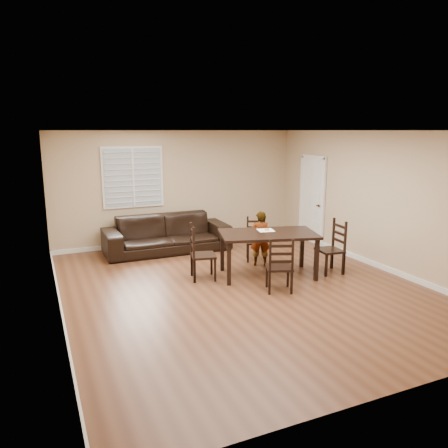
{
  "coord_description": "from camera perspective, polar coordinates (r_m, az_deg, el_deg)",
  "views": [
    {
      "loc": [
        -3.22,
        -6.53,
        2.7
      ],
      "look_at": [
        -0.03,
        0.71,
        1.0
      ],
      "focal_mm": 35.0,
      "sensor_mm": 36.0,
      "label": 1
    }
  ],
  "objects": [
    {
      "name": "ground",
      "position": [
        7.76,
        2.34,
        -8.23
      ],
      "size": [
        7.0,
        7.0,
        0.0
      ],
      "primitive_type": "plane",
      "color": "brown",
      "rests_on": "ground"
    },
    {
      "name": "room",
      "position": [
        7.51,
        2.1,
        5.29
      ],
      "size": [
        6.04,
        7.04,
        2.72
      ],
      "color": "tan",
      "rests_on": "ground"
    },
    {
      "name": "dining_table",
      "position": [
        8.19,
        5.78,
        -1.73
      ],
      "size": [
        1.98,
        1.44,
        0.83
      ],
      "rotation": [
        0.0,
        0.0,
        -0.27
      ],
      "color": "black",
      "rests_on": "ground"
    },
    {
      "name": "chair_near",
      "position": [
        9.32,
        4.19,
        -2.09
      ],
      "size": [
        0.53,
        0.52,
        0.91
      ],
      "rotation": [
        0.0,
        0.0,
        -0.42
      ],
      "color": "black",
      "rests_on": "ground"
    },
    {
      "name": "chair_far",
      "position": [
        7.41,
        7.37,
        -5.78
      ],
      "size": [
        0.55,
        0.53,
        0.96
      ],
      "rotation": [
        0.0,
        0.0,
        2.76
      ],
      "color": "black",
      "rests_on": "ground"
    },
    {
      "name": "chair_left",
      "position": [
        8.04,
        -3.62,
        -4.0
      ],
      "size": [
        0.53,
        0.55,
        1.03
      ],
      "rotation": [
        0.0,
        0.0,
        1.35
      ],
      "color": "black",
      "rests_on": "ground"
    },
    {
      "name": "chair_right",
      "position": [
        8.7,
        14.34,
        -3.12
      ],
      "size": [
        0.47,
        0.5,
        1.03
      ],
      "rotation": [
        0.0,
        0.0,
        -1.66
      ],
      "color": "black",
      "rests_on": "ground"
    },
    {
      "name": "child",
      "position": [
        8.84,
        4.75,
        -1.91
      ],
      "size": [
        0.48,
        0.41,
        1.12
      ],
      "primitive_type": "imported",
      "rotation": [
        0.0,
        0.0,
        2.73
      ],
      "color": "gray",
      "rests_on": "ground"
    },
    {
      "name": "napkin",
      "position": [
        8.36,
        5.46,
        -0.82
      ],
      "size": [
        0.35,
        0.35,
        0.0
      ],
      "primitive_type": "cube",
      "rotation": [
        0.0,
        0.0,
        -0.22
      ],
      "color": "#EEE4CD",
      "rests_on": "dining_table"
    },
    {
      "name": "donut",
      "position": [
        8.36,
        5.61,
        -0.68
      ],
      "size": [
        0.1,
        0.1,
        0.04
      ],
      "color": "#BA7F43",
      "rests_on": "napkin"
    },
    {
      "name": "sofa",
      "position": [
        9.96,
        -7.46,
        -1.27
      ],
      "size": [
        2.8,
        1.12,
        0.82
      ],
      "primitive_type": "imported",
      "rotation": [
        0.0,
        0.0,
        -0.01
      ],
      "color": "black",
      "rests_on": "ground"
    }
  ]
}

